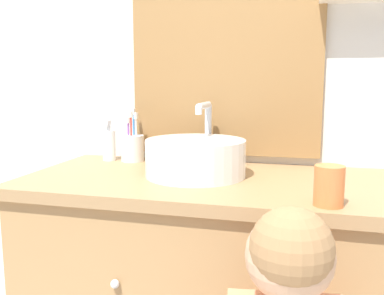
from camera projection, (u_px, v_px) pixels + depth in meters
wall_back at (264, 44)px, 1.50m from camera, size 3.20×0.18×2.50m
sink_basin at (196, 157)px, 1.33m from camera, size 0.31×0.37×0.22m
toothbrush_holder at (133, 147)px, 1.57m from camera, size 0.08×0.08×0.19m
soap_dispenser at (109, 144)px, 1.59m from camera, size 0.05×0.05×0.15m
drinking_cup at (329, 186)px, 1.01m from camera, size 0.07×0.07×0.10m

